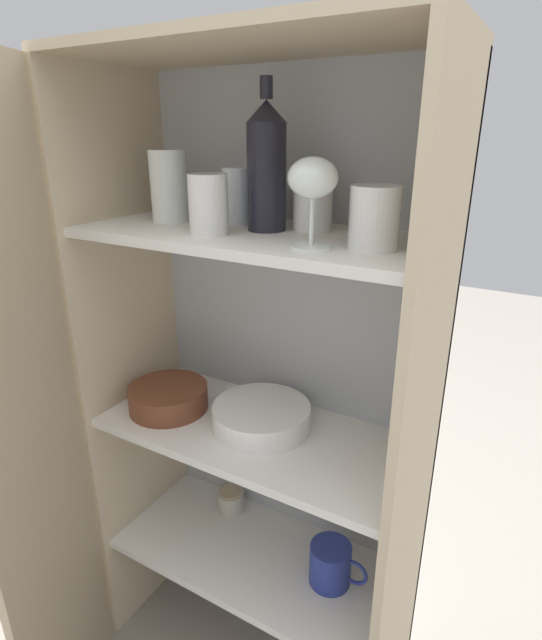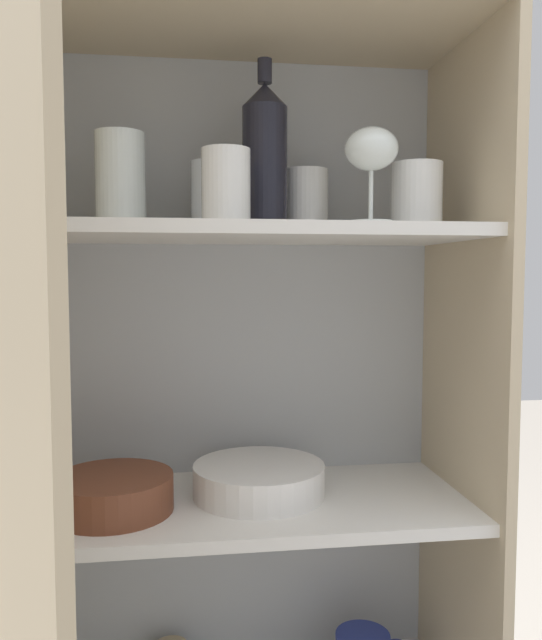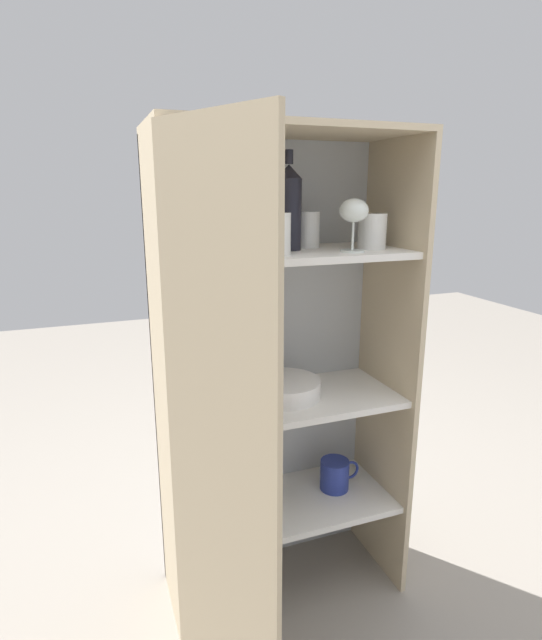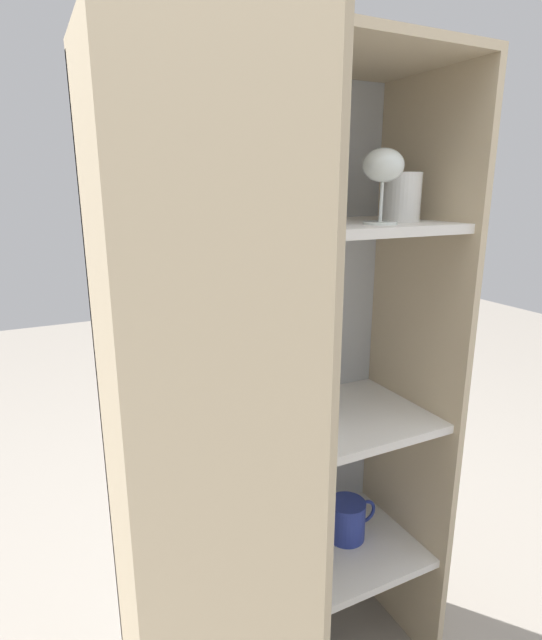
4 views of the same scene
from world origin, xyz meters
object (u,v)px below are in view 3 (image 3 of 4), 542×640
plate_stack_white (284,388)px  coffee_mug_primary (335,474)px  wine_bottle (289,207)px  mixing_bowl_large (212,403)px  storage_jar (231,487)px

plate_stack_white → coffee_mug_primary: 0.39m
wine_bottle → plate_stack_white: 0.55m
mixing_bowl_large → storage_jar: 0.40m
wine_bottle → mixing_bowl_large: 0.60m
mixing_bowl_large → coffee_mug_primary: size_ratio=1.36×
storage_jar → plate_stack_white: bearing=-28.7°
plate_stack_white → mixing_bowl_large: (-0.24, -0.04, 0.01)m
wine_bottle → coffee_mug_primary: bearing=-2.2°
plate_stack_white → mixing_bowl_large: 0.24m
wine_bottle → mixing_bowl_large: bearing=-168.7°
wine_bottle → plate_stack_white: (-0.01, -0.01, -0.55)m
mixing_bowl_large → coffee_mug_primary: mixing_bowl_large is taller
plate_stack_white → storage_jar: 0.41m
plate_stack_white → mixing_bowl_large: mixing_bowl_large is taller
plate_stack_white → storage_jar: (-0.16, 0.08, -0.37)m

